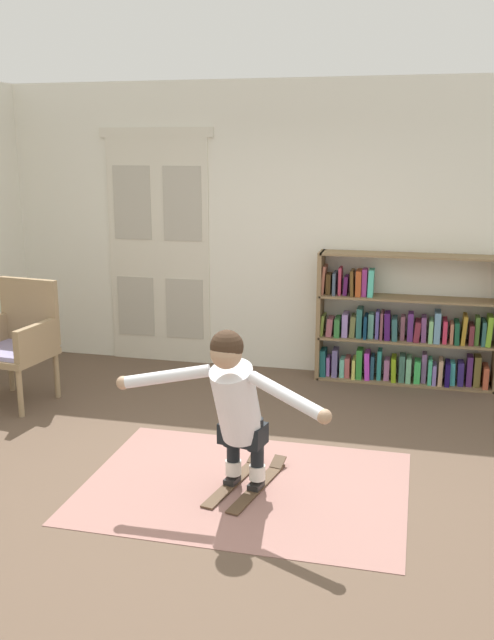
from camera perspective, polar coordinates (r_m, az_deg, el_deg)
ground_plane at (r=5.11m, az=-2.26°, el=-12.46°), size 7.20×7.20×0.00m
back_wall at (r=7.16m, az=3.37°, el=7.31°), size 6.00×0.10×2.90m
double_door at (r=7.50m, az=-7.13°, el=5.83°), size 1.22×0.05×2.45m
rug at (r=4.96m, az=-0.15°, el=-13.26°), size 2.18×1.60×0.01m
bookshelf at (r=7.02m, az=12.38°, el=-0.95°), size 1.73×0.30×1.27m
wicker_chair at (r=6.66m, az=-18.04°, el=-1.46°), size 0.67×0.67×1.10m
skis_pair at (r=4.98m, az=0.00°, el=-12.92°), size 0.43×0.85×0.07m
person_skier at (r=4.57m, az=-0.96°, el=-6.48°), size 1.46×0.71×1.10m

